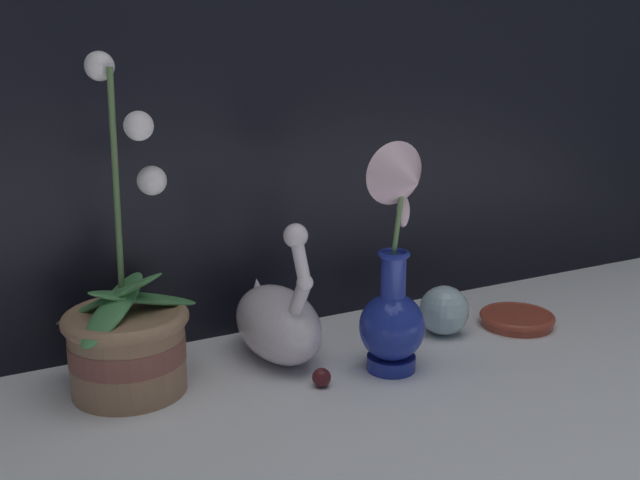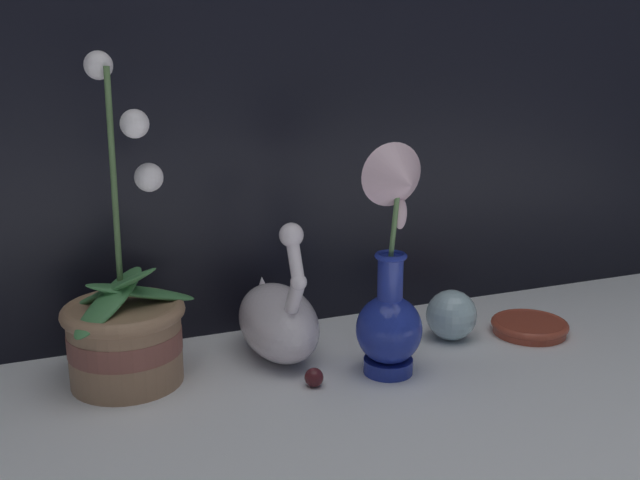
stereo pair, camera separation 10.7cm
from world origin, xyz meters
The scene contains 7 objects.
ground_plane centered at (0.00, 0.00, 0.00)m, with size 2.80×2.80×0.00m, color white.
orchid_potted_plant centered at (-0.31, 0.16, 0.08)m, with size 0.20×0.18×0.45m.
swan_figurine centered at (-0.09, 0.17, 0.06)m, with size 0.11×0.21×0.22m.
blue_vase centered at (0.04, 0.05, 0.13)m, with size 0.09×0.10×0.33m.
glass_sphere centered at (0.18, 0.13, 0.04)m, with size 0.08×0.08×0.08m.
amber_dish centered at (0.32, 0.11, 0.01)m, with size 0.12×0.12×0.02m.
glass_bauble centered at (-0.08, 0.06, 0.01)m, with size 0.03×0.03×0.03m.
Camera 2 is at (-0.41, -0.82, 0.46)m, focal length 42.00 mm.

